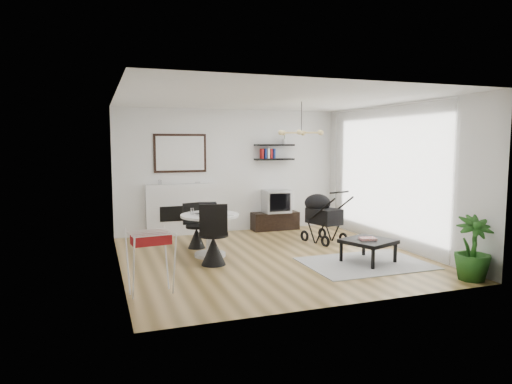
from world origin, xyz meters
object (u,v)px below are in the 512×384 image
object	(u,v)px
coffee_table	(368,242)
potted_plant	(473,248)
dining_table	(210,229)
stroller	(322,219)
tv_console	(275,221)
drying_rack	(151,261)
fireplace	(182,203)
crt_tv	(276,201)

from	to	relation	value
coffee_table	potted_plant	world-z (taller)	potted_plant
dining_table	potted_plant	xyz separation A→B (m)	(3.22, -2.61, -0.02)
stroller	coffee_table	bearing A→B (deg)	-106.10
potted_plant	tv_console	bearing A→B (deg)	105.43
tv_console	stroller	xyz separation A→B (m)	(0.41, -1.48, 0.26)
dining_table	drying_rack	world-z (taller)	drying_rack
stroller	drying_rack	bearing A→B (deg)	-164.34
potted_plant	dining_table	bearing A→B (deg)	141.03
fireplace	coffee_table	world-z (taller)	fireplace
drying_rack	stroller	world-z (taller)	stroller
stroller	potted_plant	distance (m)	3.14
drying_rack	coffee_table	world-z (taller)	drying_rack
fireplace	tv_console	distance (m)	2.17
crt_tv	drying_rack	size ratio (longest dim) A/B	0.70
tv_console	potted_plant	bearing A→B (deg)	-74.57
tv_console	drying_rack	world-z (taller)	drying_rack
stroller	fireplace	bearing A→B (deg)	132.84
fireplace	crt_tv	size ratio (longest dim) A/B	3.70
coffee_table	potted_plant	xyz separation A→B (m)	(0.87, -1.32, 0.12)
fireplace	dining_table	distance (m)	2.03
coffee_table	drying_rack	bearing A→B (deg)	-173.37
fireplace	coffee_table	xyz separation A→B (m)	(2.48, -3.30, -0.34)
crt_tv	drying_rack	distance (m)	4.82
coffee_table	stroller	bearing A→B (deg)	88.70
drying_rack	potted_plant	size ratio (longest dim) A/B	0.89
dining_table	coffee_table	world-z (taller)	dining_table
stroller	crt_tv	bearing A→B (deg)	90.19
fireplace	coffee_table	size ratio (longest dim) A/B	2.30
tv_console	coffee_table	xyz separation A→B (m)	(0.37, -3.18, 0.14)
potted_plant	fireplace	bearing A→B (deg)	125.92
dining_table	tv_console	bearing A→B (deg)	43.71
tv_console	stroller	bearing A→B (deg)	-74.36
crt_tv	stroller	xyz separation A→B (m)	(0.39, -1.47, -0.20)
coffee_table	fireplace	bearing A→B (deg)	126.94
coffee_table	potted_plant	size ratio (longest dim) A/B	1.01
fireplace	potted_plant	xyz separation A→B (m)	(3.35, -4.62, -0.22)
crt_tv	dining_table	size ratio (longest dim) A/B	0.58
tv_console	crt_tv	distance (m)	0.46
dining_table	coffee_table	bearing A→B (deg)	-28.61
drying_rack	potted_plant	world-z (taller)	potted_plant
fireplace	dining_table	bearing A→B (deg)	-86.44
drying_rack	dining_table	bearing A→B (deg)	48.06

